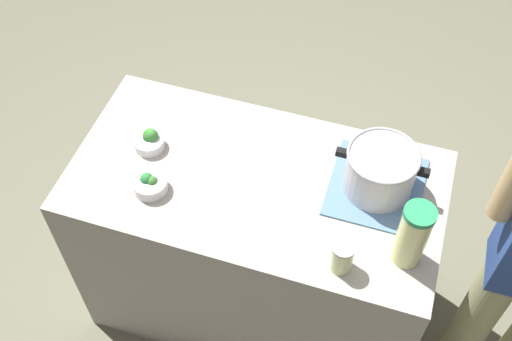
% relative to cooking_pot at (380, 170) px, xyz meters
% --- Properties ---
extents(ground_plane, '(8.00, 8.00, 0.00)m').
position_rel_cooking_pot_xyz_m(ground_plane, '(-0.41, -0.09, -1.01)').
color(ground_plane, '#686A54').
extents(counter_slab, '(1.32, 0.69, 0.91)m').
position_rel_cooking_pot_xyz_m(counter_slab, '(-0.41, -0.09, -0.55)').
color(counter_slab, '#99988B').
rests_on(counter_slab, ground_plane).
extents(dish_cloth, '(0.32, 0.35, 0.01)m').
position_rel_cooking_pot_xyz_m(dish_cloth, '(0.00, 0.00, -0.09)').
color(dish_cloth, '#53759B').
rests_on(dish_cloth, counter_slab).
extents(cooking_pot, '(0.31, 0.25, 0.17)m').
position_rel_cooking_pot_xyz_m(cooking_pot, '(0.00, 0.00, 0.00)').
color(cooking_pot, '#B7B7BC').
rests_on(cooking_pot, dish_cloth).
extents(lemonade_pitcher, '(0.10, 0.10, 0.25)m').
position_rel_cooking_pot_xyz_m(lemonade_pitcher, '(0.14, -0.24, 0.03)').
color(lemonade_pitcher, '#E0E690').
rests_on(lemonade_pitcher, counter_slab).
extents(mason_jar, '(0.08, 0.08, 0.12)m').
position_rel_cooking_pot_xyz_m(mason_jar, '(-0.05, -0.34, -0.04)').
color(mason_jar, beige).
rests_on(mason_jar, counter_slab).
extents(broccoli_bowl_front, '(0.12, 0.12, 0.07)m').
position_rel_cooking_pot_xyz_m(broccoli_bowl_front, '(-0.74, -0.25, -0.07)').
color(broccoli_bowl_front, silver).
rests_on(broccoli_bowl_front, counter_slab).
extents(broccoli_bowl_center, '(0.11, 0.11, 0.08)m').
position_rel_cooking_pot_xyz_m(broccoli_bowl_center, '(-0.82, -0.07, -0.07)').
color(broccoli_bowl_center, silver).
rests_on(broccoli_bowl_center, counter_slab).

